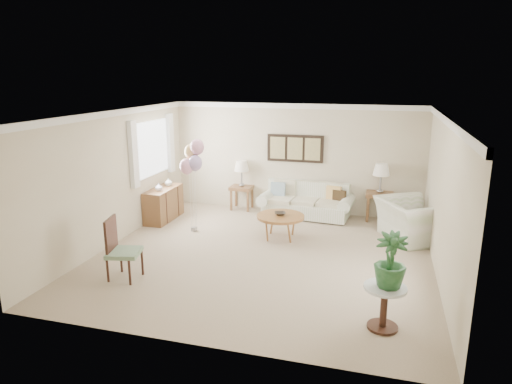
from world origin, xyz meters
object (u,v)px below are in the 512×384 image
Objects in this scene: coffee_table at (281,217)px; accent_chair at (120,248)px; sofa at (306,203)px; armchair at (411,220)px; balloon_cluster at (193,158)px.

accent_chair is (-2.10, -2.54, 0.08)m from coffee_table.
sofa is at bearing 60.46° from accent_chair.
sofa is 2.31× the size of coffee_table.
armchair is (2.54, 0.64, -0.04)m from coffee_table.
balloon_cluster is at bearing 69.74° from armchair.
accent_chair reaches higher than coffee_table.
coffee_table is 3.30m from accent_chair.
armchair is 1.23× the size of accent_chair.
accent_chair is (-2.36, -4.17, 0.22)m from sofa.
accent_chair reaches higher than armchair.
coffee_table is 0.49× the size of balloon_cluster.
armchair is (2.28, -0.99, 0.09)m from sofa.
balloon_cluster is at bearing -141.86° from sofa.
sofa is 1.78× the size of armchair.
coffee_table is at bearing 50.42° from accent_chair.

